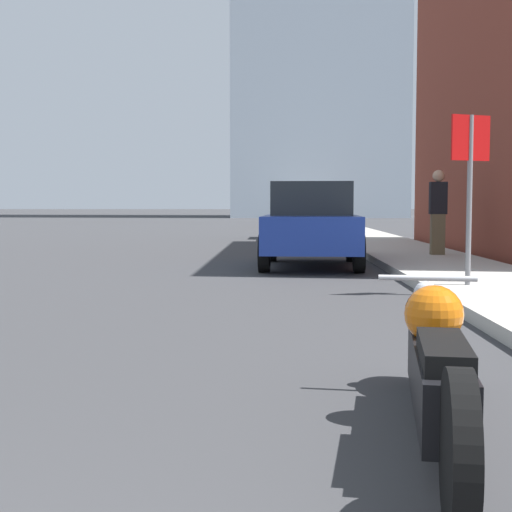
% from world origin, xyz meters
% --- Properties ---
extents(sidewalk, '(2.21, 240.00, 0.15)m').
position_xyz_m(sidewalk, '(4.64, 40.00, 0.07)').
color(sidewalk, '#B2ADA3').
rests_on(sidewalk, ground_plane).
extents(motorcycle, '(0.69, 2.72, 0.78)m').
position_xyz_m(motorcycle, '(2.38, 3.60, 0.38)').
color(motorcycle, black).
rests_on(motorcycle, ground_plane).
extents(parked_car_blue, '(2.05, 4.09, 1.66)m').
position_xyz_m(parked_car_blue, '(2.22, 13.97, 0.84)').
color(parked_car_blue, '#1E3899').
rests_on(parked_car_blue, ground_plane).
extents(parked_car_black, '(1.91, 4.44, 1.75)m').
position_xyz_m(parked_car_black, '(2.39, 25.84, 0.87)').
color(parked_car_black, black).
rests_on(parked_car_black, ground_plane).
extents(parked_car_yellow, '(1.95, 4.46, 1.66)m').
position_xyz_m(parked_car_yellow, '(2.42, 37.84, 0.83)').
color(parked_car_yellow, gold).
rests_on(parked_car_yellow, ground_plane).
extents(parked_car_silver, '(2.01, 4.00, 1.61)m').
position_xyz_m(parked_car_silver, '(2.41, 49.38, 0.82)').
color(parked_car_silver, '#BCBCC1').
rests_on(parked_car_silver, ground_plane).
extents(stop_sign, '(0.57, 0.26, 2.26)m').
position_xyz_m(stop_sign, '(4.10, 9.49, 1.69)').
color(stop_sign, slate).
rests_on(stop_sign, sidewalk).
extents(pedestrian, '(0.36, 0.25, 1.82)m').
position_xyz_m(pedestrian, '(5.00, 15.33, 1.10)').
color(pedestrian, brown).
rests_on(pedestrian, sidewalk).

